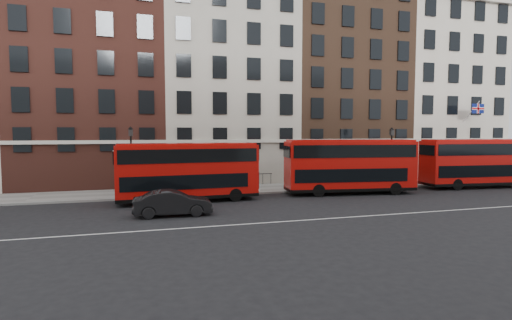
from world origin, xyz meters
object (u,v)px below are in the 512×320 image
object	(u,v)px
traffic_light	(486,158)
bus_b	(188,170)
bus_d	(478,162)
car_front	(173,203)
bus_c	(350,165)

from	to	relation	value
traffic_light	bus_b	bearing A→B (deg)	-175.25
bus_d	car_front	world-z (taller)	bus_d
bus_b	traffic_light	world-z (taller)	bus_b
car_front	traffic_light	world-z (taller)	traffic_light
traffic_light	bus_c	bearing A→B (deg)	-171.53
bus_c	traffic_light	bearing A→B (deg)	16.08
bus_c	car_front	world-z (taller)	bus_c
bus_b	traffic_light	distance (m)	29.61
car_front	bus_c	bearing A→B (deg)	-70.49
car_front	traffic_light	distance (m)	31.79
bus_d	car_front	size ratio (longest dim) A/B	2.27
bus_c	bus_d	xyz separation A→B (m)	(12.98, -0.00, -0.02)
bus_c	bus_d	distance (m)	12.98
car_front	traffic_light	bearing A→B (deg)	-75.35
bus_c	bus_d	world-z (taller)	bus_c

